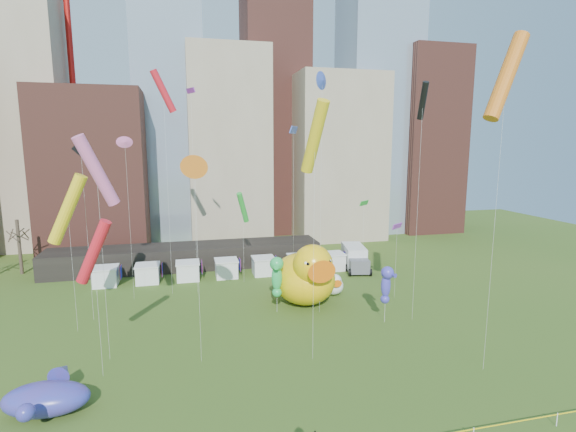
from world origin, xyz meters
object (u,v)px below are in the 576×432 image
object	(u,v)px
big_duck	(306,275)
small_duck	(333,284)
seahorse_green	(277,274)
whale_inflatable	(47,396)
box_truck	(355,257)
seahorse_purple	(386,282)

from	to	relation	value
big_duck	small_duck	distance (m)	4.99
seahorse_green	whale_inflatable	world-z (taller)	seahorse_green
whale_inflatable	box_truck	xyz separation A→B (m)	(32.46, 26.60, 0.51)
small_duck	seahorse_purple	distance (m)	9.63
big_duck	box_truck	world-z (taller)	big_duck
big_duck	seahorse_purple	distance (m)	9.21
small_duck	seahorse_green	size ratio (longest dim) A/B	0.59
seahorse_green	big_duck	bearing A→B (deg)	39.40
whale_inflatable	box_truck	distance (m)	41.97
seahorse_green	whale_inflatable	xyz separation A→B (m)	(-18.29, -13.22, -3.11)
small_duck	whale_inflatable	bearing A→B (deg)	-143.90
seahorse_purple	whale_inflatable	size ratio (longest dim) A/B	0.81
big_duck	whale_inflatable	distance (m)	26.46
whale_inflatable	box_truck	bearing A→B (deg)	45.30
whale_inflatable	big_duck	bearing A→B (deg)	40.12
small_duck	seahorse_green	world-z (taller)	seahorse_green
small_duck	box_truck	size ratio (longest dim) A/B	0.45
small_duck	seahorse_green	distance (m)	8.93
seahorse_green	small_duck	bearing A→B (deg)	42.08
big_duck	box_truck	xyz separation A→B (m)	(10.64, 11.80, -1.66)
seahorse_purple	whale_inflatable	bearing A→B (deg)	171.81
big_duck	box_truck	bearing A→B (deg)	41.49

